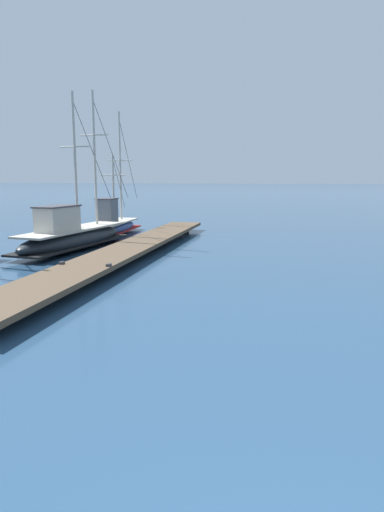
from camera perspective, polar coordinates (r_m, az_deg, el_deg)
floating_dock at (r=18.21m, az=-7.93°, el=0.93°), size 2.82×20.10×0.53m
fishing_boat_0 at (r=25.61m, az=-10.03°, el=3.93°), size 1.66×7.65×6.84m
fishing_boat_2 at (r=20.43m, az=-14.88°, el=2.50°), size 2.86×8.81×7.08m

